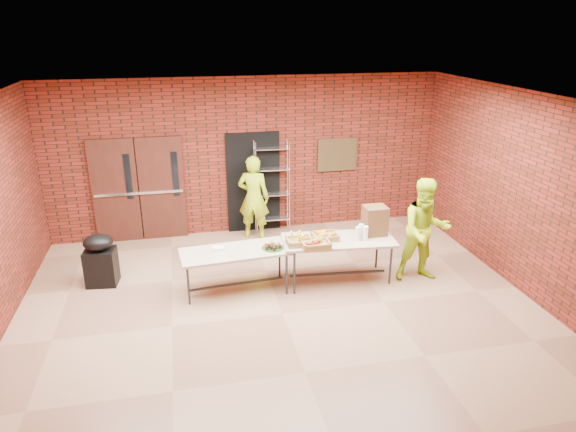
{
  "coord_description": "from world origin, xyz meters",
  "views": [
    {
      "loc": [
        -1.35,
        -6.66,
        4.19
      ],
      "look_at": [
        0.39,
        1.4,
        1.05
      ],
      "focal_mm": 32.0,
      "sensor_mm": 36.0,
      "label": 1
    }
  ],
  "objects_px": {
    "coffee_dispenser": "(375,220)",
    "volunteer_man": "(425,230)",
    "volunteer_woman": "(254,198)",
    "table_left": "(236,254)",
    "table_right": "(338,243)",
    "wire_rack": "(272,187)",
    "covered_grill": "(100,260)"
  },
  "relations": [
    {
      "from": "table_right",
      "to": "volunteer_man",
      "type": "xyz_separation_m",
      "value": [
        1.44,
        -0.24,
        0.19
      ]
    },
    {
      "from": "table_right",
      "to": "volunteer_woman",
      "type": "distance_m",
      "value": 2.43
    },
    {
      "from": "table_right",
      "to": "wire_rack",
      "type": "bearing_deg",
      "value": 110.89
    },
    {
      "from": "coffee_dispenser",
      "to": "volunteer_man",
      "type": "relative_size",
      "value": 0.28
    },
    {
      "from": "volunteer_man",
      "to": "coffee_dispenser",
      "type": "bearing_deg",
      "value": 163.37
    },
    {
      "from": "coffee_dispenser",
      "to": "volunteer_man",
      "type": "distance_m",
      "value": 0.85
    },
    {
      "from": "table_left",
      "to": "coffee_dispenser",
      "type": "bearing_deg",
      "value": -2.93
    },
    {
      "from": "wire_rack",
      "to": "volunteer_man",
      "type": "xyz_separation_m",
      "value": [
        2.11,
        -2.69,
        -0.07
      ]
    },
    {
      "from": "table_right",
      "to": "volunteer_man",
      "type": "relative_size",
      "value": 1.08
    },
    {
      "from": "volunteer_man",
      "to": "table_left",
      "type": "bearing_deg",
      "value": -178.0
    },
    {
      "from": "table_left",
      "to": "table_right",
      "type": "xyz_separation_m",
      "value": [
        1.74,
        -0.0,
        0.04
      ]
    },
    {
      "from": "table_left",
      "to": "volunteer_woman",
      "type": "relative_size",
      "value": 1.05
    },
    {
      "from": "wire_rack",
      "to": "covered_grill",
      "type": "relative_size",
      "value": 2.16
    },
    {
      "from": "coffee_dispenser",
      "to": "volunteer_man",
      "type": "height_order",
      "value": "volunteer_man"
    },
    {
      "from": "table_left",
      "to": "covered_grill",
      "type": "distance_m",
      "value": 2.32
    },
    {
      "from": "coffee_dispenser",
      "to": "volunteer_man",
      "type": "bearing_deg",
      "value": -23.07
    },
    {
      "from": "coffee_dispenser",
      "to": "volunteer_woman",
      "type": "distance_m",
      "value": 2.73
    },
    {
      "from": "coffee_dispenser",
      "to": "volunteer_man",
      "type": "xyz_separation_m",
      "value": [
        0.77,
        -0.33,
        -0.12
      ]
    },
    {
      "from": "coffee_dispenser",
      "to": "volunteer_woman",
      "type": "relative_size",
      "value": 0.29
    },
    {
      "from": "table_right",
      "to": "coffee_dispenser",
      "type": "xyz_separation_m",
      "value": [
        0.66,
        0.09,
        0.31
      ]
    },
    {
      "from": "volunteer_woman",
      "to": "volunteer_man",
      "type": "bearing_deg",
      "value": 158.09
    },
    {
      "from": "wire_rack",
      "to": "coffee_dispenser",
      "type": "bearing_deg",
      "value": -57.39
    },
    {
      "from": "volunteer_man",
      "to": "covered_grill",
      "type": "bearing_deg",
      "value": 176.3
    },
    {
      "from": "wire_rack",
      "to": "volunteer_man",
      "type": "distance_m",
      "value": 3.42
    },
    {
      "from": "table_left",
      "to": "volunteer_man",
      "type": "xyz_separation_m",
      "value": [
        3.17,
        -0.25,
        0.23
      ]
    },
    {
      "from": "coffee_dispenser",
      "to": "volunteer_woman",
      "type": "xyz_separation_m",
      "value": [
        -1.77,
        2.07,
        -0.15
      ]
    },
    {
      "from": "wire_rack",
      "to": "volunteer_woman",
      "type": "relative_size",
      "value": 1.13
    },
    {
      "from": "table_right",
      "to": "covered_grill",
      "type": "bearing_deg",
      "value": 175.08
    },
    {
      "from": "covered_grill",
      "to": "volunteer_man",
      "type": "height_order",
      "value": "volunteer_man"
    },
    {
      "from": "table_left",
      "to": "volunteer_woman",
      "type": "distance_m",
      "value": 2.25
    },
    {
      "from": "wire_rack",
      "to": "covered_grill",
      "type": "distance_m",
      "value": 3.72
    },
    {
      "from": "table_left",
      "to": "volunteer_man",
      "type": "bearing_deg",
      "value": -9.37
    }
  ]
}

